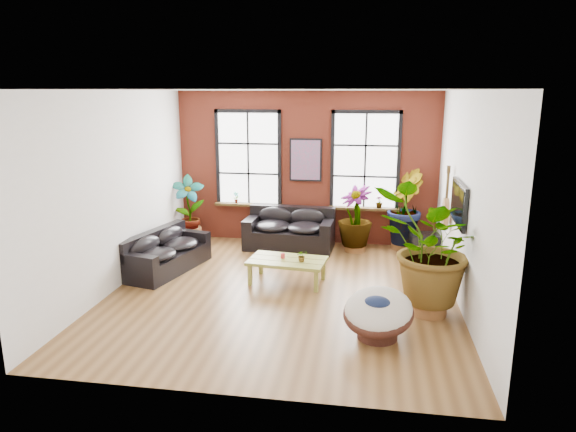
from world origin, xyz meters
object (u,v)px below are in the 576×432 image
sofa_back (290,230)px  papasan_chair (378,313)px  coffee_table (287,262)px  sofa_left (165,253)px

sofa_back → papasan_chair: 4.60m
coffee_table → papasan_chair: bearing=-44.1°
papasan_chair → sofa_back: bearing=130.5°
coffee_table → papasan_chair: 2.58m
coffee_table → papasan_chair: size_ratio=1.19×
sofa_left → coffee_table: bearing=-83.0°
sofa_left → coffee_table: sofa_left is taller
sofa_back → papasan_chair: (1.93, -4.18, -0.02)m
sofa_back → coffee_table: sofa_back is taller
sofa_left → papasan_chair: sofa_left is taller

